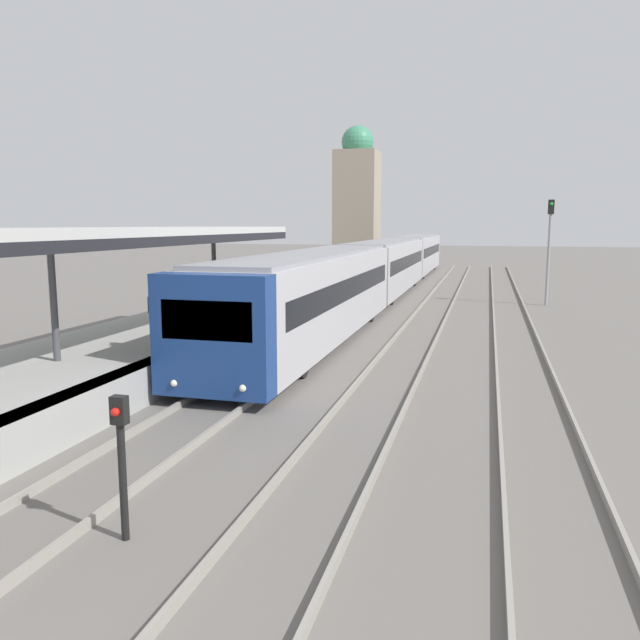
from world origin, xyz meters
TOP-DOWN VIEW (x-y plane):
  - platform_canopy at (-3.71, 10.98)m, footprint 4.00×21.60m
  - person_on_platform at (-2.06, 12.64)m, footprint 0.40×0.40m
  - train_near at (0.00, 34.73)m, footprint 2.70×47.49m
  - signal_post_near at (1.35, 5.59)m, footprint 0.20×0.21m
  - signal_mast_far at (8.61, 31.72)m, footprint 0.28×0.29m
  - distant_domed_building at (-6.67, 59.02)m, footprint 4.00×4.00m

SIDE VIEW (x-z plane):
  - signal_post_near at x=1.35m, z-range 0.22..2.12m
  - train_near at x=0.00m, z-range 0.17..3.24m
  - person_on_platform at x=-2.06m, z-range 1.05..2.72m
  - signal_mast_far at x=8.61m, z-range 0.66..5.85m
  - platform_canopy at x=-3.71m, z-range 2.28..5.30m
  - distant_domed_building at x=-6.67m, z-range -0.31..12.97m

